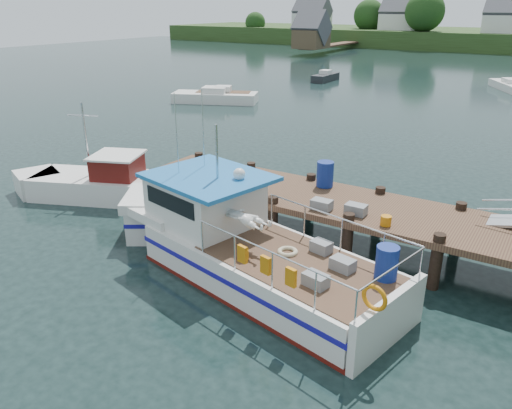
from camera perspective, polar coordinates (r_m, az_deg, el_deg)
The scene contains 7 objects.
ground_plane at distance 16.79m, azimuth 5.65°, elevation -3.19°, with size 160.00×160.00×0.00m, color black.
lobster_boat at distance 14.06m, azimuth -2.35°, elevation -4.28°, with size 10.18×4.72×4.91m.
work_boat at distance 20.48m, azimuth -17.33°, elevation 2.38°, with size 6.92×4.31×3.73m.
moored_rowboat at distance 39.87m, azimuth -3.73°, elevation 12.29°, with size 4.40×3.06×1.22m.
moored_a at distance 39.62m, azimuth -4.71°, elevation 12.19°, with size 6.79×4.62×1.19m.
moored_d at distance 50.76m, azimuth 27.20°, elevation 11.97°, with size 4.58×6.11×1.00m.
moored_e at distance 51.41m, azimuth 7.94°, elevation 14.24°, with size 1.32×3.87×1.07m.
Camera 1 is at (6.75, -13.64, 7.10)m, focal length 35.00 mm.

